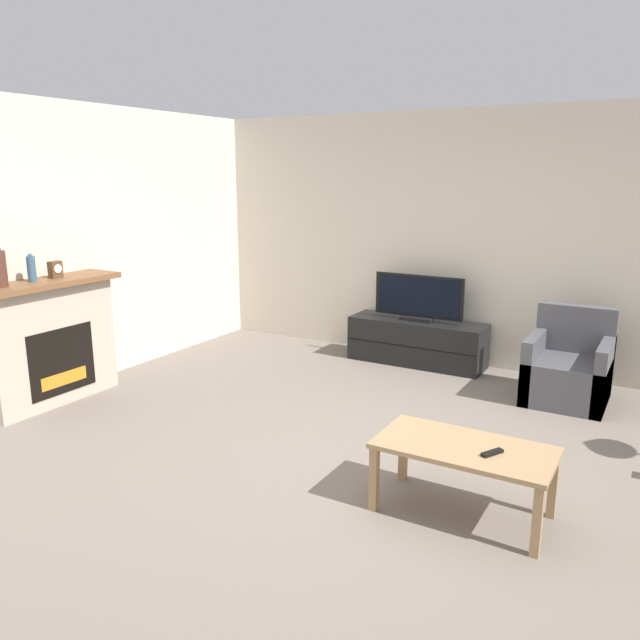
{
  "coord_description": "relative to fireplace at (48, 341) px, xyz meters",
  "views": [
    {
      "loc": [
        1.66,
        -3.68,
        2.04
      ],
      "look_at": [
        -0.88,
        0.69,
        0.85
      ],
      "focal_mm": 35.0,
      "sensor_mm": 36.0,
      "label": 1
    }
  ],
  "objects": [
    {
      "name": "coffee_table",
      "position": [
        3.85,
        -0.02,
        -0.18
      ],
      "size": [
        1.05,
        0.54,
        0.45
      ],
      "color": "#A37F56",
      "rests_on": "ground"
    },
    {
      "name": "armchair",
      "position": [
        4.07,
        2.4,
        -0.3
      ],
      "size": [
        0.7,
        0.76,
        0.84
      ],
      "color": "#4C4C51",
      "rests_on": "ground"
    },
    {
      "name": "fireplace",
      "position": [
        0.0,
        0.0,
        0.0
      ],
      "size": [
        0.46,
        1.34,
        1.13
      ],
      "color": "#B7A893",
      "rests_on": "ground"
    },
    {
      "name": "mantel_clock",
      "position": [
        0.02,
        0.13,
        0.63
      ],
      "size": [
        0.08,
        0.11,
        0.15
      ],
      "color": "brown",
      "rests_on": "fireplace"
    },
    {
      "name": "mantel_vase_centre_left",
      "position": [
        0.02,
        -0.1,
        0.67
      ],
      "size": [
        0.07,
        0.07,
        0.25
      ],
      "color": "#385670",
      "rests_on": "fireplace"
    },
    {
      "name": "tv_stand",
      "position": [
        2.45,
        2.78,
        -0.33
      ],
      "size": [
        1.48,
        0.46,
        0.49
      ],
      "color": "black",
      "rests_on": "ground"
    },
    {
      "name": "remote",
      "position": [
        4.02,
        -0.06,
        -0.12
      ],
      "size": [
        0.11,
        0.15,
        0.02
      ],
      "rotation": [
        0.0,
        0.0,
        -0.5
      ],
      "color": "black",
      "rests_on": "coffee_table"
    },
    {
      "name": "wall_left",
      "position": [
        -0.2,
        0.23,
        0.78
      ],
      "size": [
        0.06,
        12.0,
        2.7
      ],
      "color": "beige",
      "rests_on": "ground"
    },
    {
      "name": "wall_back",
      "position": [
        3.18,
        3.08,
        0.78
      ],
      "size": [
        12.0,
        0.06,
        2.7
      ],
      "color": "beige",
      "rests_on": "ground"
    },
    {
      "name": "ground_plane",
      "position": [
        3.18,
        0.23,
        -0.57
      ],
      "size": [
        24.0,
        24.0,
        0.0
      ],
      "primitive_type": "plane",
      "color": "slate"
    },
    {
      "name": "tv",
      "position": [
        2.45,
        2.78,
        0.14
      ],
      "size": [
        1.0,
        0.18,
        0.5
      ],
      "color": "black",
      "rests_on": "tv_stand"
    }
  ]
}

